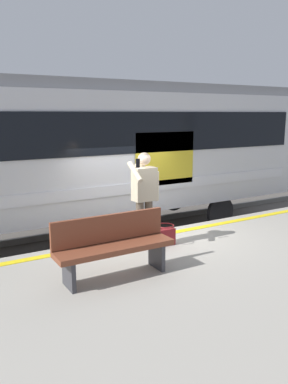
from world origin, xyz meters
TOP-DOWN VIEW (x-y plane):
  - ground_plane at (0.00, 0.00)m, footprint 25.18×25.18m
  - platform at (0.00, 2.49)m, footprint 13.06×4.98m
  - safety_line at (0.00, 0.30)m, footprint 12.79×0.16m
  - track_rail_near at (0.00, -1.68)m, footprint 16.97×0.08m
  - track_rail_far at (0.00, -3.11)m, footprint 16.97×0.08m
  - train_carriage at (1.22, -2.39)m, footprint 13.33×2.75m
  - passenger at (0.46, 0.69)m, footprint 0.57×0.55m
  - handbag at (0.11, 0.84)m, footprint 0.36×0.33m
  - bench at (1.51, 1.59)m, footprint 1.76×0.44m

SIDE VIEW (x-z plane):
  - ground_plane at x=0.00m, z-range 0.00..0.00m
  - track_rail_near at x=0.00m, z-range 0.00..0.16m
  - track_rail_far at x=0.00m, z-range 0.00..0.16m
  - platform at x=0.00m, z-range 0.00..0.86m
  - safety_line at x=0.00m, z-range 0.86..0.87m
  - handbag at x=0.11m, z-range 0.85..1.22m
  - bench at x=1.51m, z-range 0.90..1.80m
  - passenger at x=0.46m, z-range 1.01..2.70m
  - train_carriage at x=1.22m, z-range 0.54..4.29m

